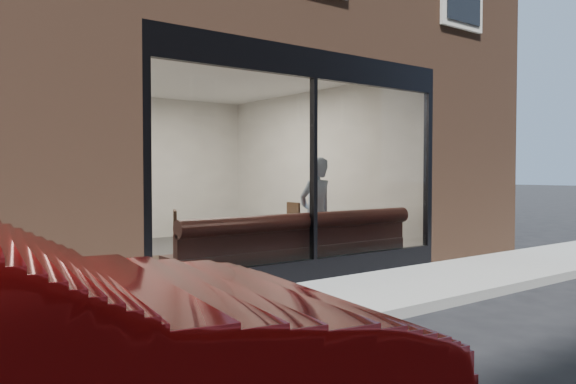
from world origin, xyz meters
TOP-DOWN VIEW (x-y plane):
  - ground at (0.00, 0.00)m, footprint 120.00×120.00m
  - sidewalk_near at (0.00, 1.00)m, footprint 40.00×2.00m
  - kerb_near at (0.00, -0.05)m, footprint 40.00×0.10m
  - host_building_pier_right at (3.75, 8.00)m, footprint 2.50×12.00m
  - host_building_backfill at (0.00, 11.00)m, footprint 5.00×6.00m
  - cafe_floor at (0.00, 5.00)m, footprint 6.00×6.00m
  - cafe_ceiling at (0.00, 5.00)m, footprint 6.00×6.00m
  - cafe_wall_back at (0.00, 7.99)m, footprint 5.00×0.00m
  - cafe_wall_left at (-2.49, 5.00)m, footprint 0.00×6.00m
  - cafe_wall_right at (2.49, 5.00)m, footprint 0.00×6.00m
  - storefront_kick at (0.00, 2.05)m, footprint 5.00×0.10m
  - storefront_header at (0.00, 2.05)m, footprint 5.00×0.10m
  - storefront_mullion at (0.00, 2.05)m, footprint 0.06×0.10m
  - storefront_glass at (0.00, 2.02)m, footprint 4.80×0.00m
  - banquette at (0.00, 2.45)m, footprint 4.00×0.55m
  - person at (0.59, 2.70)m, footprint 0.67×0.47m
  - cafe_table_left at (-0.48, 3.43)m, footprint 0.80×0.80m
  - cafe_table_right at (1.94, 3.77)m, footprint 0.70×0.70m
  - cafe_chair_left at (-1.51, 3.71)m, footprint 0.57×0.57m
  - cafe_chair_right at (1.19, 4.30)m, footprint 0.41×0.41m
  - wall_poster at (-2.45, 4.06)m, footprint 0.02×0.52m

SIDE VIEW (x-z plane):
  - ground at x=0.00m, z-range 0.00..0.00m
  - sidewalk_near at x=0.00m, z-range 0.00..0.01m
  - cafe_floor at x=0.00m, z-range 0.02..0.02m
  - kerb_near at x=0.00m, z-range 0.00..0.12m
  - storefront_kick at x=0.00m, z-range 0.00..0.30m
  - banquette at x=0.00m, z-range 0.00..0.45m
  - cafe_chair_left at x=-1.51m, z-range 0.22..0.26m
  - cafe_chair_right at x=1.19m, z-range 0.22..0.26m
  - cafe_table_left at x=-0.48m, z-range 0.72..0.76m
  - cafe_table_right at x=1.94m, z-range 0.72..0.76m
  - person at x=0.59m, z-range 0.00..1.74m
  - wall_poster at x=-2.45m, z-range 1.13..1.83m
  - storefront_mullion at x=0.00m, z-range 0.30..2.80m
  - storefront_glass at x=0.00m, z-range -0.85..3.95m
  - cafe_wall_back at x=0.00m, z-range -0.90..4.10m
  - cafe_wall_left at x=-2.49m, z-range -1.40..4.60m
  - cafe_wall_right at x=2.49m, z-range -1.40..4.60m
  - host_building_pier_right at x=3.75m, z-range 0.00..3.20m
  - host_building_backfill at x=0.00m, z-range 0.00..3.20m
  - storefront_header at x=0.00m, z-range 2.80..3.20m
  - cafe_ceiling at x=0.00m, z-range 3.19..3.19m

